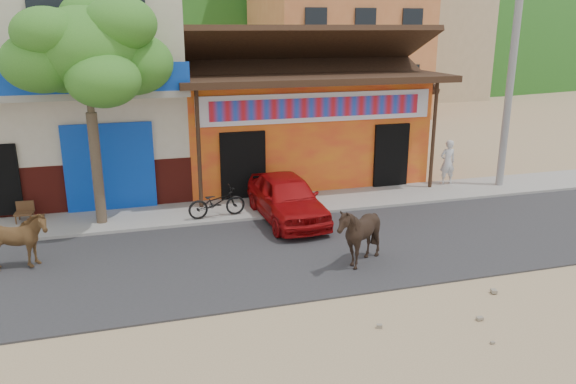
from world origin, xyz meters
name	(u,v)px	position (x,y,z in m)	size (l,w,h in m)	color
ground	(335,299)	(0.00, 0.00, 0.00)	(120.00, 120.00, 0.00)	#9E825B
road	(298,252)	(0.00, 2.50, 0.02)	(60.00, 5.00, 0.04)	#28282B
sidewalk	(264,207)	(0.00, 6.00, 0.06)	(60.00, 2.00, 0.12)	gray
dance_club	(290,125)	(2.00, 10.00, 1.80)	(8.00, 6.00, 3.60)	orange
cafe_building	(66,83)	(-5.50, 10.00, 3.50)	(7.00, 6.00, 7.00)	beige
apartment_front	(335,14)	(9.00, 24.00, 6.00)	(9.00, 9.00, 12.00)	#CC723F
apartment_rear	(418,30)	(18.00, 30.00, 5.00)	(8.00, 8.00, 10.00)	tan
tree	(91,113)	(-4.60, 5.80, 3.12)	(3.00, 3.00, 6.00)	#2D721E
utility_pole	(512,64)	(8.20, 6.00, 4.12)	(0.24, 0.24, 8.00)	gray
cow_tan	(12,242)	(-6.37, 3.25, 0.69)	(0.70, 1.54, 1.30)	olive
cow_dark	(359,235)	(1.06, 1.33, 0.77)	(1.19, 1.33, 1.47)	black
red_car	(287,197)	(0.38, 4.80, 0.69)	(1.53, 3.80, 1.30)	#A20B0D
scooter	(217,202)	(-1.50, 5.36, 0.55)	(0.57, 1.62, 0.85)	black
pedestrian	(447,162)	(6.53, 6.60, 0.88)	(0.55, 0.36, 1.52)	silver
cafe_chair_left	(23,204)	(-6.62, 6.43, 0.62)	(0.47, 0.47, 1.00)	#4B3419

